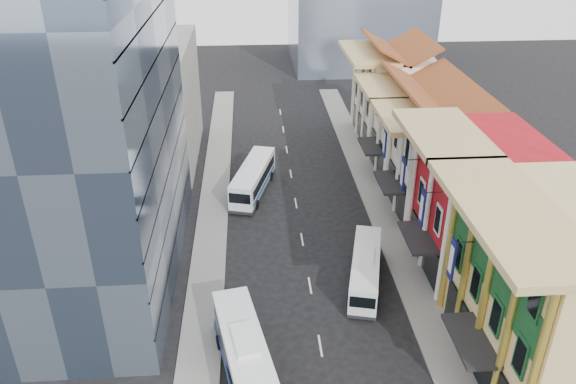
{
  "coord_description": "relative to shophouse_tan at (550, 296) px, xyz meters",
  "views": [
    {
      "loc": [
        -4.4,
        -21.9,
        28.23
      ],
      "look_at": [
        -1.28,
        22.42,
        4.82
      ],
      "focal_mm": 35.0,
      "sensor_mm": 36.0,
      "label": 1
    }
  ],
  "objects": [
    {
      "name": "bus_left_near",
      "position": [
        -19.24,
        0.25,
        -4.19
      ],
      "size": [
        4.8,
        11.56,
        3.61
      ],
      "primitive_type": null,
      "rotation": [
        0.0,
        0.0,
        0.2
      ],
      "color": "white",
      "rests_on": "ground"
    },
    {
      "name": "shophouse_red",
      "position": [
        0.0,
        12.0,
        0.0
      ],
      "size": [
        8.0,
        10.0,
        12.0
      ],
      "primitive_type": "cube",
      "color": "#A91319",
      "rests_on": "ground"
    },
    {
      "name": "bus_left_far",
      "position": [
        -18.35,
        26.78,
        -4.28
      ],
      "size": [
        5.24,
        11.03,
        3.45
      ],
      "primitive_type": null,
      "rotation": [
        0.0,
        0.0,
        -0.26
      ],
      "color": "white",
      "rests_on": "ground"
    },
    {
      "name": "office_tower",
      "position": [
        -31.0,
        14.0,
        9.0
      ],
      "size": [
        12.0,
        26.0,
        30.0
      ],
      "primitive_type": "cube",
      "color": "#404F66",
      "rests_on": "ground"
    },
    {
      "name": "shophouse_tan",
      "position": [
        0.0,
        0.0,
        0.0
      ],
      "size": [
        8.0,
        14.0,
        12.0
      ],
      "primitive_type": "cube",
      "color": "#DEC380",
      "rests_on": "ground"
    },
    {
      "name": "sidewalk_left",
      "position": [
        -22.5,
        17.0,
        -5.92
      ],
      "size": [
        3.0,
        90.0,
        0.15
      ],
      "primitive_type": "cube",
      "color": "slate",
      "rests_on": "ground"
    },
    {
      "name": "bus_right",
      "position": [
        -9.51,
        9.9,
        -4.48
      ],
      "size": [
        4.41,
        9.73,
        3.04
      ],
      "primitive_type": null,
      "rotation": [
        0.0,
        0.0,
        -0.24
      ],
      "color": "white",
      "rests_on": "ground"
    },
    {
      "name": "shophouse_cream_far",
      "position": [
        0.0,
        41.0,
        -0.5
      ],
      "size": [
        8.0,
        12.0,
        11.0
      ],
      "primitive_type": "cube",
      "color": "white",
      "rests_on": "ground"
    },
    {
      "name": "shophouse_cream_near",
      "position": [
        0.0,
        21.5,
        -1.0
      ],
      "size": [
        8.0,
        9.0,
        10.0
      ],
      "primitive_type": "cube",
      "color": "white",
      "rests_on": "ground"
    },
    {
      "name": "office_block_far",
      "position": [
        -30.0,
        37.0,
        1.0
      ],
      "size": [
        10.0,
        18.0,
        14.0
      ],
      "primitive_type": "cube",
      "color": "gray",
      "rests_on": "ground"
    },
    {
      "name": "sidewalk_right",
      "position": [
        -5.5,
        17.0,
        -5.92
      ],
      "size": [
        3.0,
        90.0,
        0.15
      ],
      "primitive_type": "cube",
      "color": "slate",
      "rests_on": "ground"
    },
    {
      "name": "shophouse_cream_mid",
      "position": [
        0.0,
        30.5,
        -1.0
      ],
      "size": [
        8.0,
        9.0,
        10.0
      ],
      "primitive_type": "cube",
      "color": "white",
      "rests_on": "ground"
    }
  ]
}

